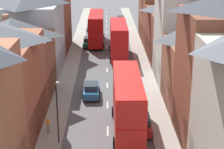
# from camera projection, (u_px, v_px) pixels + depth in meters

# --- Properties ---
(pavement_left) EXTENTS (2.20, 104.00, 0.14)m
(pavement_left) POSITION_uv_depth(u_px,v_px,m) (71.00, 65.00, 53.57)
(pavement_left) COLOR gray
(pavement_left) RESTS_ON ground
(pavement_right) EXTENTS (2.20, 104.00, 0.14)m
(pavement_right) POSITION_uv_depth(u_px,v_px,m) (142.00, 65.00, 53.73)
(pavement_right) COLOR gray
(pavement_right) RESTS_ON ground
(centre_line_dashes) EXTENTS (0.14, 97.80, 0.01)m
(centre_line_dashes) POSITION_uv_depth(u_px,v_px,m) (107.00, 70.00, 51.78)
(centre_line_dashes) COLOR silver
(centre_line_dashes) RESTS_ON ground
(terrace_row_right) EXTENTS (8.00, 72.28, 13.87)m
(terrace_row_right) POSITION_uv_depth(u_px,v_px,m) (210.00, 58.00, 37.18)
(terrace_row_right) COLOR brown
(terrace_row_right) RESTS_ON ground
(double_decker_bus_lead) EXTENTS (2.74, 10.80, 5.30)m
(double_decker_bus_lead) POSITION_uv_depth(u_px,v_px,m) (127.00, 103.00, 33.79)
(double_decker_bus_lead) COLOR red
(double_decker_bus_lead) RESTS_ON ground
(double_decker_bus_mid_street) EXTENTS (2.74, 10.80, 5.30)m
(double_decker_bus_mid_street) POSITION_uv_depth(u_px,v_px,m) (119.00, 39.00, 56.86)
(double_decker_bus_mid_street) COLOR red
(double_decker_bus_mid_street) RESTS_ON ground
(double_decker_bus_far_approaching) EXTENTS (2.74, 10.80, 5.30)m
(double_decker_bus_far_approaching) POSITION_uv_depth(u_px,v_px,m) (96.00, 28.00, 64.96)
(double_decker_bus_far_approaching) COLOR #B70F0F
(double_decker_bus_far_approaching) RESTS_ON ground
(car_near_blue) EXTENTS (1.90, 3.88, 1.66)m
(car_near_blue) POSITION_uv_depth(u_px,v_px,m) (141.00, 124.00, 34.33)
(car_near_blue) COLOR maroon
(car_near_blue) RESTS_ON ground
(car_near_silver) EXTENTS (1.90, 4.01, 1.67)m
(car_near_silver) POSITION_uv_depth(u_px,v_px,m) (91.00, 90.00, 42.35)
(car_near_silver) COLOR #236093
(car_near_silver) RESTS_ON ground
(car_parked_right_a) EXTENTS (1.90, 3.98, 1.59)m
(car_parked_right_a) POSITION_uv_depth(u_px,v_px,m) (91.00, 26.00, 76.00)
(car_parked_right_a) COLOR gray
(car_parked_right_a) RESTS_ON ground
(car_mid_black) EXTENTS (1.90, 4.19, 1.65)m
(car_mid_black) POSITION_uv_depth(u_px,v_px,m) (89.00, 42.00, 63.55)
(car_mid_black) COLOR #144728
(car_mid_black) RESTS_ON ground
(car_parked_left_b) EXTENTS (1.90, 4.23, 1.68)m
(car_parked_left_b) POSITION_uv_depth(u_px,v_px,m) (120.00, 19.00, 82.95)
(car_parked_left_b) COLOR #4C515B
(car_parked_left_b) RESTS_ON ground
(pedestrian_mid_left) EXTENTS (0.36, 0.22, 1.61)m
(pedestrian_mid_left) POSITION_uv_depth(u_px,v_px,m) (48.00, 124.00, 33.78)
(pedestrian_mid_left) COLOR gray
(pedestrian_mid_left) RESTS_ON pavement_left
(street_lamp) EXTENTS (0.20, 1.12, 5.50)m
(street_lamp) POSITION_uv_depth(u_px,v_px,m) (57.00, 109.00, 31.53)
(street_lamp) COLOR black
(street_lamp) RESTS_ON ground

